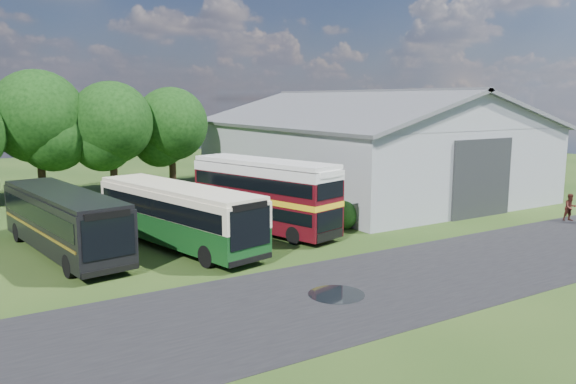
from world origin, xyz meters
TOP-DOWN VIEW (x-y plane):
  - ground at (0.00, 0.00)m, footprint 120.00×120.00m
  - asphalt_road at (3.00, -3.00)m, footprint 60.00×8.00m
  - puddle at (-1.50, -3.00)m, footprint 2.20×2.20m
  - storage_shed at (15.00, 15.98)m, footprint 18.80×24.80m
  - tree_mid at (-8.00, 24.80)m, footprint 6.80×6.80m
  - tree_right_a at (-3.00, 23.80)m, footprint 6.26×6.26m
  - tree_right_b at (2.00, 24.60)m, footprint 5.98×5.98m
  - shrub_front at (5.60, 6.00)m, footprint 1.70×1.70m
  - shrub_mid at (5.60, 8.00)m, footprint 1.60×1.60m
  - shrub_back at (5.60, 10.00)m, footprint 1.80×1.80m
  - bus_green_single at (-4.10, 7.09)m, footprint 5.13×11.70m
  - bus_maroon_double at (1.29, 7.73)m, footprint 4.98×9.83m
  - bus_dark_single at (-9.32, 8.69)m, footprint 4.18×11.45m
  - visitor_b at (18.70, 0.18)m, footprint 1.01×0.92m

SIDE VIEW (x-z plane):
  - ground at x=0.00m, z-range 0.00..0.00m
  - asphalt_road at x=3.00m, z-range -0.01..0.01m
  - puddle at x=-1.50m, z-range -0.01..0.01m
  - shrub_front at x=5.60m, z-range -0.85..0.85m
  - shrub_mid at x=5.60m, z-range -0.80..0.80m
  - shrub_back at x=5.60m, z-range -0.90..0.90m
  - visitor_b at x=18.70m, z-range 0.00..1.69m
  - bus_dark_single at x=-9.32m, z-range 0.10..3.19m
  - bus_green_single at x=-4.10m, z-range 0.10..3.24m
  - bus_maroon_double at x=1.29m, z-range 0.00..4.10m
  - storage_shed at x=15.00m, z-range 0.09..8.24m
  - tree_right_b at x=2.00m, z-range 1.21..9.66m
  - tree_right_a at x=-3.00m, z-range 1.27..10.10m
  - tree_mid at x=-8.00m, z-range 1.38..10.98m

